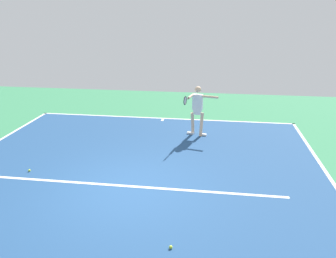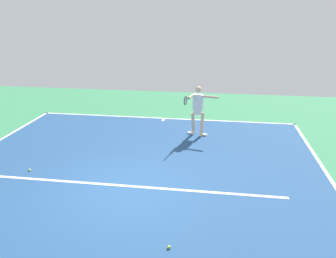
% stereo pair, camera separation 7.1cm
% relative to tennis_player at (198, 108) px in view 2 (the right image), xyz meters
% --- Properties ---
extents(ground_plane, '(21.61, 21.61, 0.00)m').
position_rel_tennis_player_xyz_m(ground_plane, '(1.48, 4.11, -1.02)').
color(ground_plane, '#388456').
extents(court_surface, '(10.46, 11.95, 0.00)m').
position_rel_tennis_player_xyz_m(court_surface, '(1.48, 4.11, -1.02)').
color(court_surface, navy).
rests_on(court_surface, ground_plane).
extents(court_line_baseline_near, '(10.46, 0.10, 0.01)m').
position_rel_tennis_player_xyz_m(court_line_baseline_near, '(1.48, -1.81, -1.02)').
color(court_line_baseline_near, white).
rests_on(court_line_baseline_near, ground_plane).
extents(court_line_service, '(7.84, 0.10, 0.01)m').
position_rel_tennis_player_xyz_m(court_line_service, '(1.48, 3.96, -1.02)').
color(court_line_service, white).
rests_on(court_line_service, ground_plane).
extents(court_line_centre_mark, '(0.10, 0.30, 0.01)m').
position_rel_tennis_player_xyz_m(court_line_centre_mark, '(1.48, -1.61, -1.02)').
color(court_line_centre_mark, white).
rests_on(court_line_centre_mark, ground_plane).
extents(tennis_player, '(1.11, 1.16, 1.77)m').
position_rel_tennis_player_xyz_m(tennis_player, '(0.00, 0.00, 0.00)').
color(tennis_player, beige).
rests_on(tennis_player, ground_plane).
extents(tennis_ball_centre_court, '(0.07, 0.07, 0.07)m').
position_rel_tennis_player_xyz_m(tennis_ball_centre_court, '(0.10, 6.15, -0.99)').
color(tennis_ball_centre_court, '#C6E53D').
rests_on(tennis_ball_centre_court, ground_plane).
extents(tennis_ball_by_sideline, '(0.07, 0.07, 0.07)m').
position_rel_tennis_player_xyz_m(tennis_ball_by_sideline, '(4.38, 3.54, -0.99)').
color(tennis_ball_by_sideline, '#C6E53D').
rests_on(tennis_ball_by_sideline, ground_plane).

